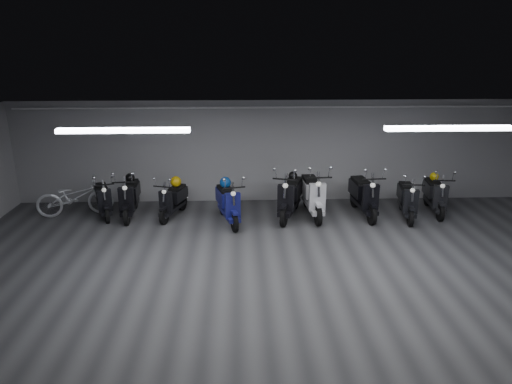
{
  "coord_description": "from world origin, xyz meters",
  "views": [
    {
      "loc": [
        -0.91,
        -7.44,
        4.27
      ],
      "look_at": [
        -0.54,
        2.5,
        1.05
      ],
      "focal_mm": 32.64,
      "sensor_mm": 36.0,
      "label": 1
    }
  ],
  "objects_px": {
    "scooter_0": "(103,193)",
    "helmet_4": "(225,182)",
    "scooter_8": "(408,193)",
    "scooter_6": "(313,188)",
    "scooter_3": "(173,195)",
    "scooter_1": "(129,191)",
    "scooter_7": "(364,189)",
    "helmet_1": "(176,182)",
    "scooter_5": "(290,190)",
    "scooter_9": "(436,189)",
    "helmet_0": "(293,176)",
    "helmet_2": "(130,178)",
    "bicycle": "(74,193)",
    "scooter_4": "(228,197)",
    "helmet_3": "(434,177)"
  },
  "relations": [
    {
      "from": "scooter_0",
      "to": "helmet_4",
      "type": "relative_size",
      "value": 5.86
    },
    {
      "from": "scooter_8",
      "to": "scooter_6",
      "type": "bearing_deg",
      "value": -176.12
    },
    {
      "from": "scooter_3",
      "to": "scooter_0",
      "type": "bearing_deg",
      "value": -166.27
    },
    {
      "from": "scooter_1",
      "to": "scooter_8",
      "type": "distance_m",
      "value": 7.02
    },
    {
      "from": "scooter_7",
      "to": "helmet_1",
      "type": "relative_size",
      "value": 6.88
    },
    {
      "from": "scooter_5",
      "to": "scooter_8",
      "type": "height_order",
      "value": "scooter_5"
    },
    {
      "from": "scooter_9",
      "to": "helmet_0",
      "type": "height_order",
      "value": "scooter_9"
    },
    {
      "from": "scooter_0",
      "to": "helmet_4",
      "type": "height_order",
      "value": "scooter_0"
    },
    {
      "from": "helmet_2",
      "to": "helmet_4",
      "type": "distance_m",
      "value": 2.51
    },
    {
      "from": "bicycle",
      "to": "helmet_0",
      "type": "xyz_separation_m",
      "value": [
        5.58,
        -0.08,
        0.42
      ]
    },
    {
      "from": "scooter_4",
      "to": "helmet_4",
      "type": "height_order",
      "value": "scooter_4"
    },
    {
      "from": "scooter_5",
      "to": "helmet_0",
      "type": "height_order",
      "value": "scooter_5"
    },
    {
      "from": "scooter_7",
      "to": "helmet_3",
      "type": "bearing_deg",
      "value": 5.59
    },
    {
      "from": "helmet_0",
      "to": "helmet_1",
      "type": "height_order",
      "value": "helmet_0"
    },
    {
      "from": "scooter_6",
      "to": "scooter_9",
      "type": "distance_m",
      "value": 3.2
    },
    {
      "from": "scooter_9",
      "to": "helmet_4",
      "type": "distance_m",
      "value": 5.42
    },
    {
      "from": "scooter_5",
      "to": "scooter_7",
      "type": "xyz_separation_m",
      "value": [
        1.89,
        0.05,
        -0.02
      ]
    },
    {
      "from": "helmet_1",
      "to": "helmet_2",
      "type": "height_order",
      "value": "helmet_2"
    },
    {
      "from": "scooter_0",
      "to": "scooter_3",
      "type": "xyz_separation_m",
      "value": [
        1.78,
        -0.12,
        -0.02
      ]
    },
    {
      "from": "scooter_8",
      "to": "helmet_0",
      "type": "height_order",
      "value": "scooter_8"
    },
    {
      "from": "scooter_6",
      "to": "helmet_4",
      "type": "xyz_separation_m",
      "value": [
        -2.21,
        -0.17,
        0.22
      ]
    },
    {
      "from": "scooter_6",
      "to": "bicycle",
      "type": "distance_m",
      "value": 6.08
    },
    {
      "from": "scooter_1",
      "to": "helmet_4",
      "type": "distance_m",
      "value": 2.47
    },
    {
      "from": "helmet_4",
      "to": "helmet_0",
      "type": "bearing_deg",
      "value": 11.48
    },
    {
      "from": "scooter_9",
      "to": "helmet_0",
      "type": "xyz_separation_m",
      "value": [
        -3.69,
        0.1,
        0.37
      ]
    },
    {
      "from": "scooter_7",
      "to": "scooter_8",
      "type": "distance_m",
      "value": 1.08
    },
    {
      "from": "scooter_8",
      "to": "helmet_4",
      "type": "bearing_deg",
      "value": -171.25
    },
    {
      "from": "scooter_4",
      "to": "scooter_8",
      "type": "relative_size",
      "value": 1.03
    },
    {
      "from": "scooter_0",
      "to": "scooter_9",
      "type": "height_order",
      "value": "scooter_9"
    },
    {
      "from": "scooter_7",
      "to": "scooter_0",
      "type": "bearing_deg",
      "value": 173.53
    },
    {
      "from": "scooter_0",
      "to": "scooter_7",
      "type": "distance_m",
      "value": 6.64
    },
    {
      "from": "helmet_0",
      "to": "helmet_3",
      "type": "height_order",
      "value": "helmet_0"
    },
    {
      "from": "helmet_1",
      "to": "scooter_9",
      "type": "bearing_deg",
      "value": -1.51
    },
    {
      "from": "scooter_6",
      "to": "bicycle",
      "type": "height_order",
      "value": "scooter_6"
    },
    {
      "from": "scooter_6",
      "to": "helmet_4",
      "type": "relative_size",
      "value": 7.15
    },
    {
      "from": "scooter_7",
      "to": "scooter_9",
      "type": "height_order",
      "value": "scooter_7"
    },
    {
      "from": "scooter_0",
      "to": "scooter_8",
      "type": "height_order",
      "value": "scooter_8"
    },
    {
      "from": "helmet_2",
      "to": "scooter_8",
      "type": "bearing_deg",
      "value": -4.89
    },
    {
      "from": "scooter_0",
      "to": "scooter_7",
      "type": "xyz_separation_m",
      "value": [
        6.64,
        -0.2,
        0.11
      ]
    },
    {
      "from": "scooter_1",
      "to": "scooter_6",
      "type": "height_order",
      "value": "scooter_6"
    },
    {
      "from": "helmet_1",
      "to": "helmet_3",
      "type": "height_order",
      "value": "helmet_3"
    },
    {
      "from": "scooter_6",
      "to": "helmet_2",
      "type": "xyz_separation_m",
      "value": [
        -4.66,
        0.37,
        0.21
      ]
    },
    {
      "from": "helmet_0",
      "to": "scooter_7",
      "type": "bearing_deg",
      "value": -6.62
    },
    {
      "from": "helmet_3",
      "to": "helmet_4",
      "type": "distance_m",
      "value": 5.46
    },
    {
      "from": "helmet_1",
      "to": "scooter_3",
      "type": "bearing_deg",
      "value": -107.73
    },
    {
      "from": "scooter_1",
      "to": "helmet_1",
      "type": "bearing_deg",
      "value": 3.66
    },
    {
      "from": "scooter_8",
      "to": "helmet_1",
      "type": "relative_size",
      "value": 6.21
    },
    {
      "from": "helmet_0",
      "to": "helmet_3",
      "type": "xyz_separation_m",
      "value": [
        3.72,
        0.14,
        -0.1
      ]
    },
    {
      "from": "bicycle",
      "to": "helmet_2",
      "type": "xyz_separation_m",
      "value": [
        1.42,
        0.11,
        0.35
      ]
    },
    {
      "from": "scooter_6",
      "to": "scooter_1",
      "type": "bearing_deg",
      "value": 174.84
    }
  ]
}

